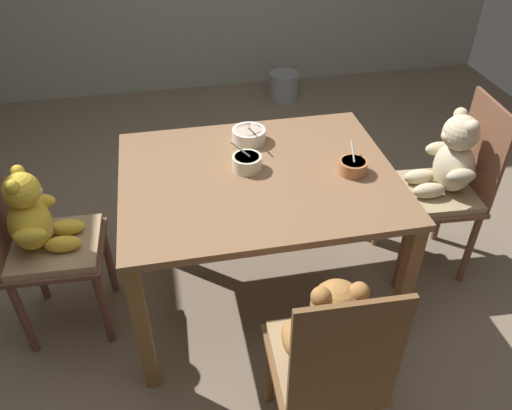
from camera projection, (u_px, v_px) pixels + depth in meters
The scene contains 9 objects.
ground_plane at pixel (258, 294), 2.64m from camera, with size 5.20×5.20×0.04m.
dining_table at pixel (258, 191), 2.24m from camera, with size 1.17×0.93×0.73m.
teddy_chair_near_right at pixel (447, 172), 2.46m from camera, with size 0.44×0.42×0.93m.
teddy_chair_near_front at pixel (330, 348), 1.65m from camera, with size 0.38×0.39×0.95m.
teddy_chair_near_left at pixel (39, 232), 2.15m from camera, with size 0.41×0.40×0.89m.
porridge_bowl_cream_center at pixel (247, 162), 2.19m from camera, with size 0.13×0.13×0.13m.
porridge_bowl_white_far_center at pixel (249, 135), 2.38m from camera, with size 0.16×0.17×0.14m.
porridge_bowl_terracotta_near_right at pixel (353, 166), 2.18m from camera, with size 0.12×0.13×0.12m.
metal_pail at pixel (284, 86), 4.33m from camera, with size 0.24×0.24×0.23m, color #93969B.
Camera 1 is at (-0.36, -1.77, 1.95)m, focal length 35.92 mm.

